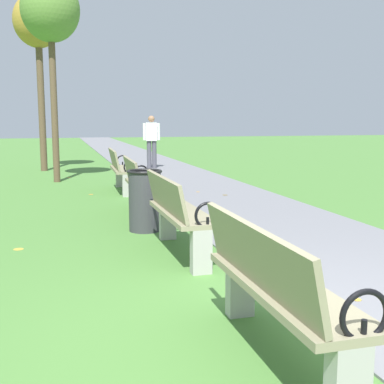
{
  "coord_description": "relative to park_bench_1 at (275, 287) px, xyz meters",
  "views": [
    {
      "loc": [
        -1.77,
        -2.78,
        1.51
      ],
      "look_at": [
        -0.05,
        3.52,
        0.55
      ],
      "focal_mm": 45.91,
      "sensor_mm": 36.0,
      "label": 1
    }
  ],
  "objects": [
    {
      "name": "ground_plane",
      "position": [
        0.5,
        0.1,
        -0.49
      ],
      "size": [
        80.0,
        80.0,
        0.0
      ],
      "primitive_type": "plane",
      "color": "#4C7F38"
    },
    {
      "name": "paved_walkway",
      "position": [
        1.75,
        18.1,
        -0.48
      ],
      "size": [
        2.49,
        44.0,
        0.02
      ],
      "primitive_type": "cube",
      "color": "slate",
      "rests_on": "ground"
    },
    {
      "name": "park_bench_1",
      "position": [
        0.0,
        0.0,
        0.0
      ],
      "size": [
        0.48,
        1.6,
        0.9
      ],
      "color": "gray",
      "rests_on": "ground"
    },
    {
      "name": "park_bench_2",
      "position": [
        0.0,
        2.57,
        0.0
      ],
      "size": [
        0.48,
        1.6,
        0.9
      ],
      "color": "gray",
      "rests_on": "ground"
    },
    {
      "name": "park_bench_3",
      "position": [
        0.0,
        5.1,
        0.0
      ],
      "size": [
        0.51,
        1.61,
        0.9
      ],
      "color": "gray",
      "rests_on": "ground"
    },
    {
      "name": "park_bench_4",
      "position": [
        0.0,
        7.67,
        0.0
      ],
      "size": [
        0.51,
        1.61,
        0.9
      ],
      "color": "gray",
      "rests_on": "ground"
    },
    {
      "name": "tree_1",
      "position": [
        -1.32,
        9.73,
        3.52
      ],
      "size": [
        1.37,
        1.37,
        4.82
      ],
      "color": "brown",
      "rests_on": "ground"
    },
    {
      "name": "tree_2",
      "position": [
        -1.69,
        12.59,
        3.73
      ],
      "size": [
        1.39,
        1.39,
        5.1
      ],
      "color": "brown",
      "rests_on": "ground"
    },
    {
      "name": "pedestrian_walking",
      "position": [
        1.54,
        12.35,
        0.44
      ],
      "size": [
        0.52,
        0.28,
        1.62
      ],
      "color": "#4C4C56",
      "rests_on": "paved_walkway"
    },
    {
      "name": "trash_bin",
      "position": [
        -0.15,
        3.87,
        -0.06
      ],
      "size": [
        0.48,
        0.48,
        0.84
      ],
      "color": "#38383D",
      "rests_on": "ground"
    },
    {
      "name": "scattered_leaves",
      "position": [
        0.43,
        4.92,
        -0.47
      ],
      "size": [
        4.59,
        11.89,
        0.02
      ],
      "color": "gold",
      "rests_on": "ground"
    }
  ]
}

